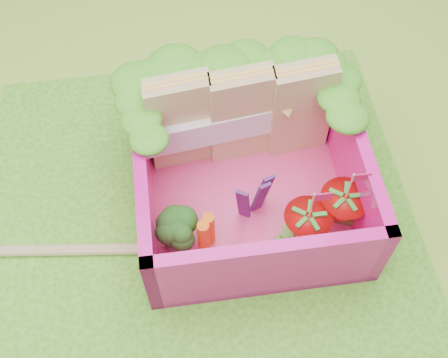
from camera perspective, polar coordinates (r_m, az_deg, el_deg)
ground at (r=3.49m, az=-2.21°, el=-4.39°), size 14.00×14.00×0.00m
placemat at (r=3.47m, az=-2.22°, el=-4.27°), size 2.60×2.60×0.03m
bento_floor at (r=3.52m, az=2.45°, el=-1.71°), size 1.30×1.30×0.05m
bento_box at (r=3.31m, az=2.60°, el=0.54°), size 1.30×1.30×0.55m
lettuce_ruffle at (r=3.33m, az=1.51°, el=10.36°), size 1.43×0.77×0.11m
sandwich_stack at (r=3.43m, az=1.78°, el=6.48°), size 1.24×0.31×0.68m
broccoli at (r=3.19m, az=-5.30°, el=-5.17°), size 0.31×0.31×0.25m
carrot_sticks at (r=3.20m, az=-1.81°, el=-5.51°), size 0.11×0.12×0.28m
purple_wedges at (r=3.26m, az=3.26°, el=-1.85°), size 0.21×0.12×0.38m
strawberry_left at (r=3.24m, az=8.31°, el=-4.94°), size 0.28×0.28×0.52m
strawberry_right at (r=3.33m, az=11.83°, el=-3.09°), size 0.28×0.28×0.52m
snap_peas at (r=3.38m, az=8.83°, el=-4.94°), size 0.61×0.37×0.05m
chopsticks at (r=3.54m, az=-19.65°, el=-6.86°), size 2.35×0.34×0.05m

